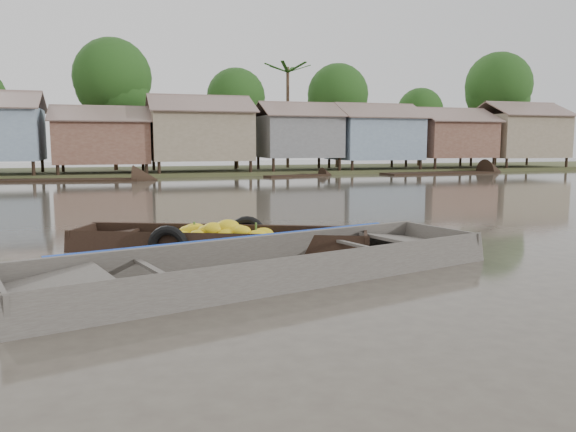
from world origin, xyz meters
name	(u,v)px	position (x,y,z in m)	size (l,w,h in m)	color
ground	(314,269)	(0.00, 0.00, 0.00)	(120.00, 120.00, 0.00)	#463F36
riverbank	(202,130)	(3.03, 31.86, 3.07)	(120.00, 12.47, 10.22)	#384723
banana_boat	(216,241)	(-1.30, 2.28, 0.18)	(6.07, 3.75, 0.87)	black
viewer_boat	(269,272)	(-0.90, -0.33, 0.07)	(8.28, 4.11, 0.64)	#46403B
distant_boats	(280,179)	(6.59, 24.08, -0.05)	(46.52, 16.53, 0.35)	black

